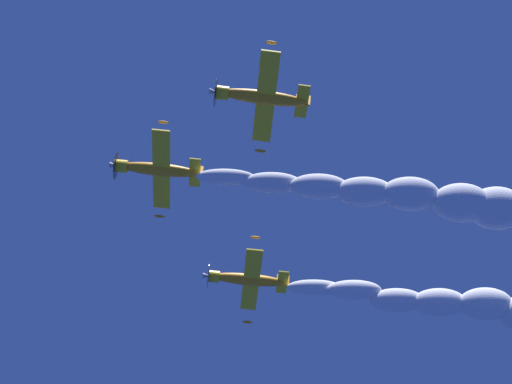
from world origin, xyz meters
TOP-DOWN VIEW (x-y plane):
  - airplane_lead at (1.07, 4.41)m, footprint 8.22×9.11m
  - airplane_left_wingman at (-8.90, 11.12)m, footprint 8.21×9.06m
  - airplane_right_wingman at (-5.42, -7.45)m, footprint 8.22×9.04m

SIDE VIEW (x-z plane):
  - airplane_right_wingman at x=-5.42m, z-range 54.41..57.38m
  - airplane_left_wingman at x=-8.90m, z-range 54.47..57.58m
  - airplane_lead at x=1.07m, z-range 56.30..59.18m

